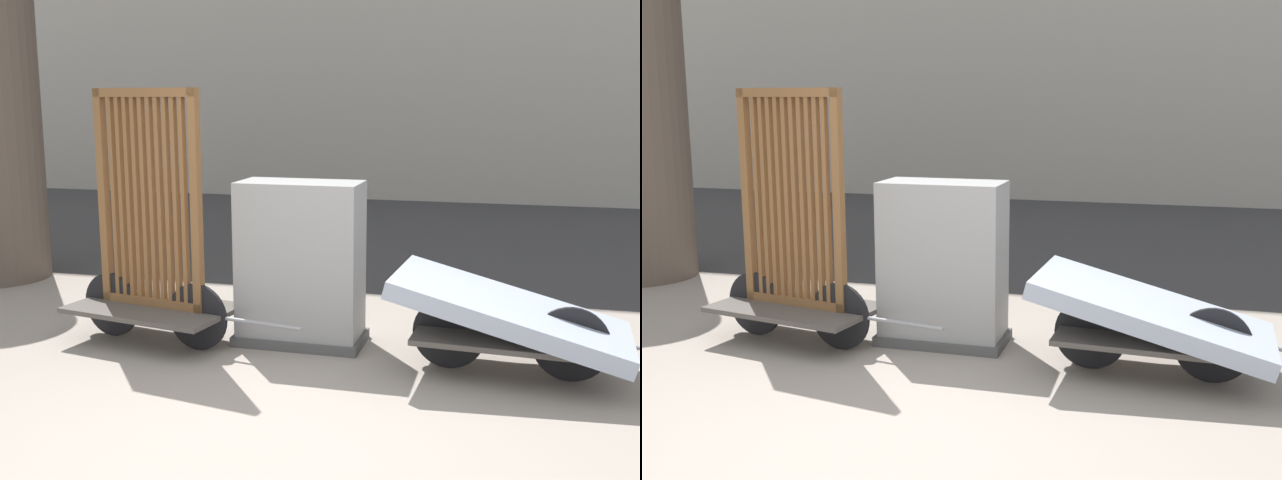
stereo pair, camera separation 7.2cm
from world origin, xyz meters
The scene contains 5 objects.
ground_plane centered at (0.00, 0.00, 0.00)m, with size 60.00×60.00×0.00m, color gray.
road_strip centered at (0.00, 7.26, 0.00)m, with size 56.00×7.16×0.01m.
bike_cart_with_bedframe centered at (-1.42, 1.71, 0.71)m, with size 2.07×1.00×2.07m.
bike_cart_with_mattress centered at (1.42, 1.71, 0.43)m, with size 2.24×1.04×0.74m.
utility_cabinet centered at (-0.25, 2.02, 0.63)m, with size 1.05×0.56×1.34m.
Camera 1 is at (1.43, -3.68, 1.99)m, focal length 42.00 mm.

